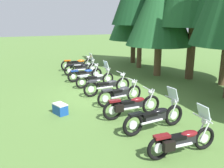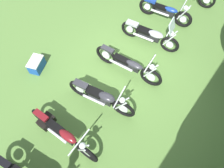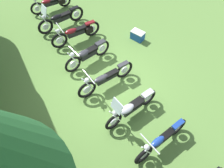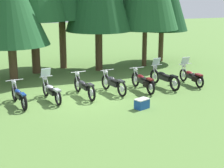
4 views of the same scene
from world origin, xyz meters
TOP-DOWN VIEW (x-y plane):
  - ground_plane at (0.00, 0.00)m, footprint 80.00×80.00m
  - motorcycle_2 at (-2.85, -0.20)m, footprint 0.76×2.16m
  - motorcycle_3 at (-1.44, -0.00)m, footprint 0.67×2.22m
  - motorcycle_4 at (0.11, 0.11)m, footprint 0.75×2.44m
  - motorcycle_5 at (1.57, 0.17)m, footprint 0.73×2.18m
  - motorcycle_6 at (3.04, -0.02)m, footprint 0.78×2.35m
  - motorcycle_7 at (4.33, 0.24)m, footprint 0.65×2.40m
  - motorcycle_8 at (5.90, 0.13)m, footprint 0.76×2.16m
  - pine_tree_2 at (-2.57, 4.45)m, footprint 4.10×4.10m
  - picnic_cooler at (1.81, -2.44)m, footprint 0.69×0.57m

SIDE VIEW (x-z plane):
  - ground_plane at x=0.00m, z-range 0.00..0.00m
  - picnic_cooler at x=1.81m, z-range 0.00..0.42m
  - motorcycle_2 at x=-2.85m, z-range -0.08..0.92m
  - motorcycle_8 at x=5.90m, z-range -0.22..1.13m
  - motorcycle_3 at x=-1.44m, z-range -0.22..1.13m
  - motorcycle_4 at x=0.11m, z-range -0.06..0.97m
  - motorcycle_6 at x=3.04m, z-range -0.05..0.98m
  - motorcycle_5 at x=1.57m, z-range -0.04..0.98m
  - motorcycle_7 at x=4.33m, z-range -0.22..1.17m
  - pine_tree_2 at x=-2.57m, z-range 0.95..7.56m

